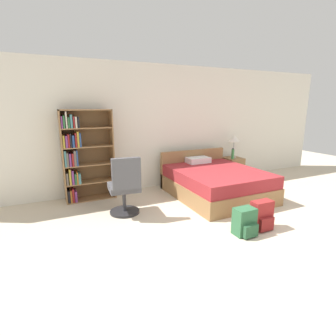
{
  "coord_description": "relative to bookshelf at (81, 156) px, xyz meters",
  "views": [
    {
      "loc": [
        -2.35,
        -2.02,
        1.76
      ],
      "look_at": [
        -0.46,
        1.98,
        0.7
      ],
      "focal_mm": 28.0,
      "sensor_mm": 36.0,
      "label": 1
    }
  ],
  "objects": [
    {
      "name": "bookshelf",
      "position": [
        0.0,
        0.0,
        0.0
      ],
      "size": [
        0.91,
        0.33,
        1.69
      ],
      "color": "olive",
      "rests_on": "ground_plane"
    },
    {
      "name": "ground_plane",
      "position": [
        1.77,
        -2.97,
        -0.86
      ],
      "size": [
        14.0,
        14.0,
        0.0
      ],
      "primitive_type": "plane",
      "color": "beige"
    },
    {
      "name": "backpack_red",
      "position": [
        2.15,
        -2.38,
        -0.66
      ],
      "size": [
        0.31,
        0.22,
        0.43
      ],
      "color": "maroon",
      "rests_on": "ground_plane"
    },
    {
      "name": "table_lamp",
      "position": [
        3.5,
        -0.03,
        0.12
      ],
      "size": [
        0.28,
        0.28,
        0.54
      ],
      "color": "#B2B2B7",
      "rests_on": "nightstand"
    },
    {
      "name": "water_bottle",
      "position": [
        3.37,
        -0.17,
        -0.2
      ],
      "size": [
        0.06,
        0.06,
        0.26
      ],
      "color": "#3F8C4C",
      "rests_on": "nightstand"
    },
    {
      "name": "office_chair",
      "position": [
        0.51,
        -1.04,
        -0.4
      ],
      "size": [
        0.52,
        0.6,
        0.99
      ],
      "color": "#232326",
      "rests_on": "ground_plane"
    },
    {
      "name": "wall_back",
      "position": [
        1.77,
        0.26,
        0.44
      ],
      "size": [
        9.0,
        0.06,
        2.6
      ],
      "color": "silver",
      "rests_on": "ground_plane"
    },
    {
      "name": "backpack_green",
      "position": [
        1.82,
        -2.41,
        -0.68
      ],
      "size": [
        0.29,
        0.27,
        0.39
      ],
      "color": "#2D603D",
      "rests_on": "ground_plane"
    },
    {
      "name": "bed",
      "position": [
        2.39,
        -0.86,
        -0.58
      ],
      "size": [
        1.57,
        1.9,
        0.79
      ],
      "color": "olive",
      "rests_on": "ground_plane"
    },
    {
      "name": "nightstand",
      "position": [
        3.48,
        -0.06,
        -0.59
      ],
      "size": [
        0.41,
        0.45,
        0.54
      ],
      "color": "olive",
      "rests_on": "ground_plane"
    }
  ]
}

